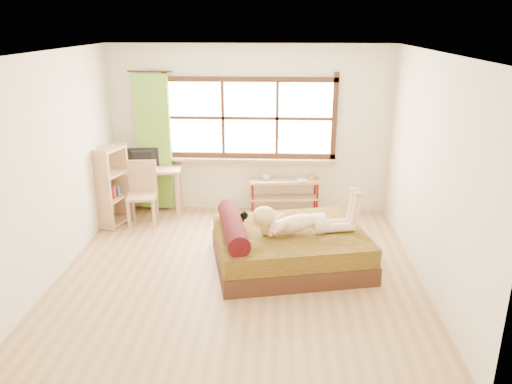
# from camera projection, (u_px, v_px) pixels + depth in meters

# --- Properties ---
(floor) EXTENTS (4.50, 4.50, 0.00)m
(floor) POSITION_uv_depth(u_px,v_px,m) (240.00, 271.00, 6.36)
(floor) COLOR #9E754C
(floor) RESTS_ON ground
(ceiling) EXTENTS (4.50, 4.50, 0.00)m
(ceiling) POSITION_uv_depth(u_px,v_px,m) (237.00, 52.00, 5.47)
(ceiling) COLOR white
(ceiling) RESTS_ON wall_back
(wall_back) EXTENTS (4.50, 0.00, 4.50)m
(wall_back) POSITION_uv_depth(u_px,v_px,m) (250.00, 130.00, 8.04)
(wall_back) COLOR silver
(wall_back) RESTS_ON floor
(wall_front) EXTENTS (4.50, 0.00, 4.50)m
(wall_front) POSITION_uv_depth(u_px,v_px,m) (214.00, 254.00, 3.79)
(wall_front) COLOR silver
(wall_front) RESTS_ON floor
(wall_left) EXTENTS (0.00, 4.50, 4.50)m
(wall_left) POSITION_uv_depth(u_px,v_px,m) (53.00, 167.00, 6.02)
(wall_left) COLOR silver
(wall_left) RESTS_ON floor
(wall_right) EXTENTS (0.00, 4.50, 4.50)m
(wall_right) POSITION_uv_depth(u_px,v_px,m) (431.00, 173.00, 5.81)
(wall_right) COLOR silver
(wall_right) RESTS_ON floor
(window) EXTENTS (2.80, 0.16, 1.46)m
(window) POSITION_uv_depth(u_px,v_px,m) (250.00, 121.00, 7.96)
(window) COLOR #FFEDBF
(window) RESTS_ON wall_back
(curtain) EXTENTS (0.55, 0.10, 2.20)m
(curtain) POSITION_uv_depth(u_px,v_px,m) (154.00, 143.00, 8.06)
(curtain) COLOR #5A9027
(curtain) RESTS_ON wall_back
(bed) EXTENTS (2.18, 1.88, 0.72)m
(bed) POSITION_uv_depth(u_px,v_px,m) (286.00, 246.00, 6.46)
(bed) COLOR #32180F
(bed) RESTS_ON floor
(woman) EXTENTS (1.38, 0.65, 0.57)m
(woman) POSITION_uv_depth(u_px,v_px,m) (303.00, 212.00, 6.25)
(woman) COLOR beige
(woman) RESTS_ON bed
(kitten) EXTENTS (0.30, 0.17, 0.23)m
(kitten) POSITION_uv_depth(u_px,v_px,m) (235.00, 218.00, 6.49)
(kitten) COLOR black
(kitten) RESTS_ON bed
(desk) EXTENTS (1.31, 0.71, 0.78)m
(desk) POSITION_uv_depth(u_px,v_px,m) (142.00, 174.00, 8.06)
(desk) COLOR tan
(desk) RESTS_ON floor
(monitor) EXTENTS (0.53, 0.13, 0.30)m
(monitor) POSITION_uv_depth(u_px,v_px,m) (142.00, 158.00, 8.02)
(monitor) COLOR black
(monitor) RESTS_ON desk
(chair) EXTENTS (0.48, 0.48, 0.98)m
(chair) POSITION_uv_depth(u_px,v_px,m) (142.00, 189.00, 7.75)
(chair) COLOR tan
(chair) RESTS_ON floor
(pipe_shelf) EXTENTS (1.17, 0.39, 0.65)m
(pipe_shelf) POSITION_uv_depth(u_px,v_px,m) (285.00, 189.00, 8.14)
(pipe_shelf) COLOR tan
(pipe_shelf) RESTS_ON floor
(cup) EXTENTS (0.15, 0.15, 0.11)m
(cup) POSITION_uv_depth(u_px,v_px,m) (266.00, 177.00, 8.09)
(cup) COLOR gray
(cup) RESTS_ON pipe_shelf
(book) EXTENTS (0.20, 0.25, 0.02)m
(book) POSITION_uv_depth(u_px,v_px,m) (297.00, 180.00, 8.08)
(book) COLOR gray
(book) RESTS_ON pipe_shelf
(bookshelf) EXTENTS (0.43, 0.60, 1.24)m
(bookshelf) POSITION_uv_depth(u_px,v_px,m) (112.00, 186.00, 7.63)
(bookshelf) COLOR tan
(bookshelf) RESTS_ON floor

